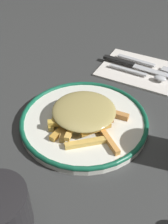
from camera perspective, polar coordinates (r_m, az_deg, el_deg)
The scene contains 7 objects.
ground_plane at distance 0.60m, azimuth 0.00°, elevation -2.49°, with size 2.60×2.60×0.00m, color #353636.
plate at distance 0.59m, azimuth 0.00°, elevation -1.78°, with size 0.27×0.27×0.02m.
fries_heap at distance 0.57m, azimuth -0.32°, elevation -0.34°, with size 0.17×0.19×0.03m.
napkin at distance 0.78m, azimuth 11.09°, elevation 8.57°, with size 0.16×0.20×0.01m, color silver.
fork at distance 0.79m, azimuth 12.73°, elevation 9.61°, with size 0.02×0.18×0.01m.
knife at distance 0.78m, azimuth 9.87°, elevation 9.46°, with size 0.02×0.21×0.01m.
spoon at distance 0.74m, azimuth 12.89°, elevation 7.39°, with size 0.02×0.15×0.01m.
Camera 1 is at (0.38, 0.22, 0.41)m, focal length 44.75 mm.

